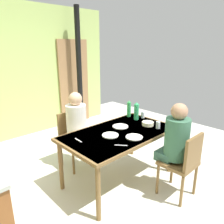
% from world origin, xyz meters
% --- Properties ---
extents(ground_plane, '(6.60, 6.60, 0.00)m').
position_xyz_m(ground_plane, '(0.00, 0.00, 0.00)').
color(ground_plane, silver).
extents(wall_back, '(4.12, 0.10, 2.68)m').
position_xyz_m(wall_back, '(0.00, 2.54, 1.34)').
color(wall_back, '#ABC56A').
rests_on(wall_back, ground_plane).
extents(door_wooden, '(0.80, 0.05, 2.00)m').
position_xyz_m(door_wooden, '(1.21, 2.46, 1.00)').
color(door_wooden, '#976F47').
rests_on(door_wooden, ground_plane).
extents(stove_pipe_column, '(0.12, 0.12, 2.68)m').
position_xyz_m(stove_pipe_column, '(1.18, 2.19, 1.34)').
color(stove_pipe_column, black).
rests_on(stove_pipe_column, ground_plane).
extents(dining_table, '(1.56, 0.91, 0.74)m').
position_xyz_m(dining_table, '(0.24, -0.04, 0.67)').
color(dining_table, brown).
rests_on(dining_table, ground_plane).
extents(chair_near_diner, '(0.40, 0.40, 0.87)m').
position_xyz_m(chair_near_diner, '(0.54, -0.85, 0.50)').
color(chair_near_diner, brown).
rests_on(chair_near_diner, ground_plane).
extents(chair_far_diner, '(0.40, 0.40, 0.87)m').
position_xyz_m(chair_far_diner, '(0.01, 0.76, 0.50)').
color(chair_far_diner, brown).
rests_on(chair_far_diner, ground_plane).
extents(person_near_diner, '(0.30, 0.37, 0.77)m').
position_xyz_m(person_near_diner, '(0.54, -0.71, 0.78)').
color(person_near_diner, '#366151').
rests_on(person_near_diner, ground_plane).
extents(person_far_diner, '(0.30, 0.37, 0.77)m').
position_xyz_m(person_far_diner, '(0.01, 0.62, 0.78)').
color(person_far_diner, silver).
rests_on(person_far_diner, ground_plane).
extents(water_bottle_green_near, '(0.07, 0.07, 0.28)m').
position_xyz_m(water_bottle_green_near, '(0.83, 0.32, 0.87)').
color(water_bottle_green_near, green).
rests_on(water_bottle_green_near, dining_table).
extents(water_bottle_green_far, '(0.08, 0.08, 0.29)m').
position_xyz_m(water_bottle_green_far, '(0.79, 0.14, 0.88)').
color(water_bottle_green_far, '#299757').
rests_on(water_bottle_green_far, dining_table).
extents(serving_bowl_center, '(0.17, 0.17, 0.05)m').
position_xyz_m(serving_bowl_center, '(0.72, -0.15, 0.77)').
color(serving_bowl_center, '#F1E6C2').
rests_on(serving_bowl_center, dining_table).
extents(dinner_plate_near_left, '(0.22, 0.22, 0.01)m').
position_xyz_m(dinner_plate_near_left, '(0.06, -0.05, 0.75)').
color(dinner_plate_near_left, white).
rests_on(dinner_plate_near_left, dining_table).
extents(dinner_plate_near_right, '(0.23, 0.23, 0.01)m').
position_xyz_m(dinner_plate_near_right, '(0.38, 0.08, 0.75)').
color(dinner_plate_near_right, white).
rests_on(dinner_plate_near_right, dining_table).
extents(dinner_plate_far_center, '(0.22, 0.22, 0.01)m').
position_xyz_m(dinner_plate_far_center, '(0.24, -0.30, 0.75)').
color(dinner_plate_far_center, white).
rests_on(dinner_plate_far_center, dining_table).
extents(drinking_glass_by_near_diner, '(0.06, 0.06, 0.10)m').
position_xyz_m(drinking_glass_by_near_diner, '(0.94, 0.12, 0.79)').
color(drinking_glass_by_near_diner, silver).
rests_on(drinking_glass_by_near_diner, dining_table).
extents(drinking_glass_by_far_diner, '(0.06, 0.06, 0.10)m').
position_xyz_m(drinking_glass_by_far_diner, '(0.73, -0.32, 0.79)').
color(drinking_glass_by_far_diner, silver).
rests_on(drinking_glass_by_far_diner, dining_table).
extents(cutlery_knife_near, '(0.11, 0.12, 0.00)m').
position_xyz_m(cutlery_knife_near, '(-0.05, -0.35, 0.74)').
color(cutlery_knife_near, silver).
rests_on(cutlery_knife_near, dining_table).
extents(cutlery_fork_near, '(0.02, 0.15, 0.00)m').
position_xyz_m(cutlery_fork_near, '(-0.33, 0.12, 0.74)').
color(cutlery_fork_near, silver).
rests_on(cutlery_fork_near, dining_table).
extents(cutlery_knife_far, '(0.13, 0.11, 0.00)m').
position_xyz_m(cutlery_knife_far, '(0.85, -0.38, 0.74)').
color(cutlery_knife_far, silver).
rests_on(cutlery_knife_far, dining_table).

